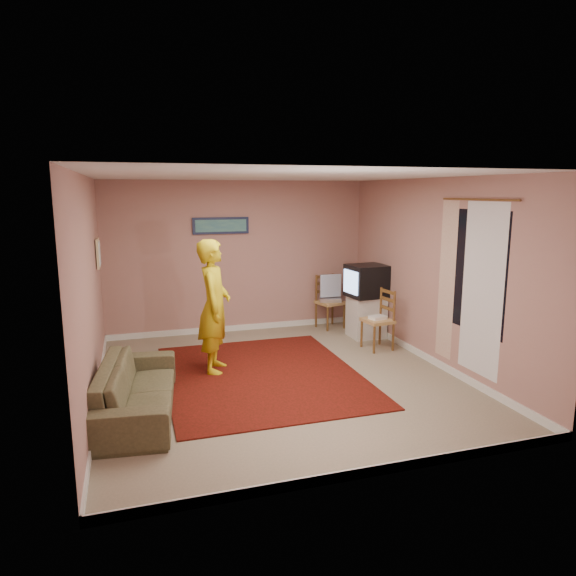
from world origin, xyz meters
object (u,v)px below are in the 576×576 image
object	(u,v)px
chair_a	(330,296)
person	(214,306)
chair_b	(378,313)
crt_tv	(367,281)
tv_cabinet	(366,317)
sofa	(137,389)

from	to	relation	value
chair_a	person	size ratio (longest dim) A/B	0.29
chair_b	crt_tv	bearing A→B (deg)	162.81
tv_cabinet	chair_b	distance (m)	0.73
crt_tv	chair_a	distance (m)	0.89
tv_cabinet	sofa	xyz separation A→B (m)	(-3.75, -2.03, -0.06)
tv_cabinet	chair_b	size ratio (longest dim) A/B	1.36
tv_cabinet	chair_b	bearing A→B (deg)	-101.45
tv_cabinet	crt_tv	world-z (taller)	crt_tv
chair_a	person	world-z (taller)	person
tv_cabinet	chair_b	xyz separation A→B (m)	(-0.14, -0.68, 0.22)
sofa	person	size ratio (longest dim) A/B	1.09
chair_b	chair_a	bearing A→B (deg)	-177.27
crt_tv	chair_a	world-z (taller)	crt_tv
sofa	crt_tv	bearing A→B (deg)	-54.94
chair_b	person	world-z (taller)	person
sofa	person	world-z (taller)	person
tv_cabinet	crt_tv	bearing A→B (deg)	-174.60
crt_tv	chair_b	size ratio (longest dim) A/B	1.32
chair_a	person	distance (m)	2.88
crt_tv	chair_a	size ratio (longest dim) A/B	1.29
tv_cabinet	sofa	world-z (taller)	tv_cabinet
chair_b	sofa	world-z (taller)	chair_b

